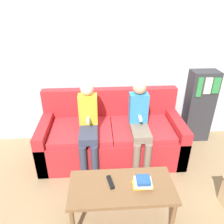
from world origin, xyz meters
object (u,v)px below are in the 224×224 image
bookshelf (199,106)px  tv_remote (110,182)px  coffee_table (122,189)px  couch (111,136)px  person_right (140,122)px  person_left (88,124)px

bookshelf → tv_remote: bearing=-137.2°
coffee_table → tv_remote: 0.13m
couch → person_right: (0.35, -0.20, 0.35)m
couch → tv_remote: (-0.07, -1.02, 0.14)m
tv_remote → couch: bearing=73.8°
coffee_table → tv_remote: size_ratio=5.93×
couch → person_right: size_ratio=1.69×
couch → tv_remote: bearing=-94.2°
person_right → bookshelf: 1.17m
coffee_table → tv_remote: (-0.11, 0.05, 0.06)m
couch → person_right: 0.53m
couch → bookshelf: 1.45m
coffee_table → person_left: 0.96m
person_right → tv_remote: bearing=-117.6°
couch → coffee_table: size_ratio=1.89×
tv_remote → bookshelf: size_ratio=0.15×
person_right → tv_remote: (-0.43, -0.82, -0.20)m
bookshelf → coffee_table: bearing=-134.0°
tv_remote → person_right: bearing=50.4°
coffee_table → bookshelf: bookshelf is taller
bookshelf → couch: bearing=-166.3°
couch → person_left: size_ratio=1.70×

